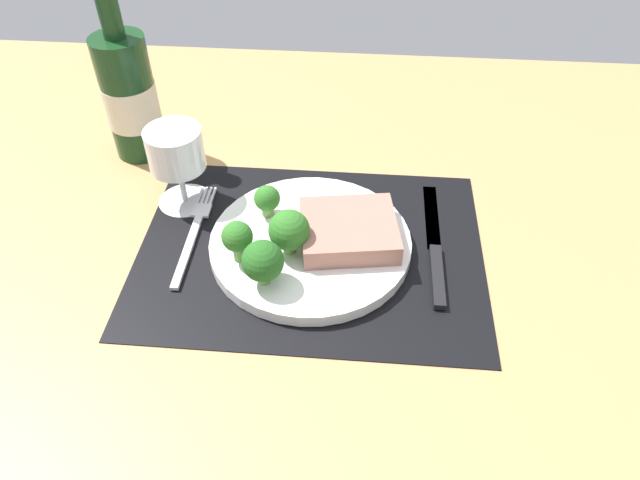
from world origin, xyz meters
TOP-DOWN VIEW (x-y plane):
  - ground_plane at (0.00, 0.00)cm, footprint 140.00×110.00cm
  - placemat at (0.00, 0.00)cm, footprint 43.45×32.96cm
  - plate at (0.00, 0.00)cm, footprint 25.32×25.32cm
  - steak at (4.73, 0.50)cm, footprint 13.18×12.13cm
  - broccoli_back_left at (-8.15, -4.20)cm, footprint 3.73×3.73cm
  - broccoli_near_steak at (-5.96, 4.25)cm, footprint 3.39×3.39cm
  - broccoli_center at (-4.62, -7.64)cm, footprint 4.85×4.85cm
  - broccoli_front_edge at (-2.28, -2.37)cm, footprint 5.00×5.00cm
  - fork at (-15.40, 1.42)cm, footprint 2.40×19.20cm
  - knife at (15.71, 0.53)cm, footprint 1.80×23.00cm
  - wine_bottle at (-27.86, 19.74)cm, footprint 7.69×7.69cm
  - wine_glass at (-18.28, 8.21)cm, footprint 7.41×7.41cm

SIDE VIEW (x-z plane):
  - ground_plane at x=0.00cm, z-range -3.00..0.00cm
  - placemat at x=0.00cm, z-range 0.00..0.30cm
  - fork at x=-15.40cm, z-range 0.30..0.80cm
  - knife at x=15.71cm, z-range 0.20..1.00cm
  - plate at x=0.00cm, z-range 0.30..1.90cm
  - steak at x=4.73cm, z-range 1.90..4.68cm
  - broccoli_near_steak at x=-5.96cm, z-range 2.24..6.64cm
  - broccoli_center at x=-4.62cm, z-range 2.35..8.20cm
  - broccoli_front_edge at x=-2.28cm, z-range 2.34..8.33cm
  - broccoli_back_left at x=-8.15cm, z-range 2.62..8.19cm
  - wine_glass at x=-18.28cm, z-range 2.13..13.62cm
  - wine_bottle at x=-27.86cm, z-range -3.69..22.62cm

